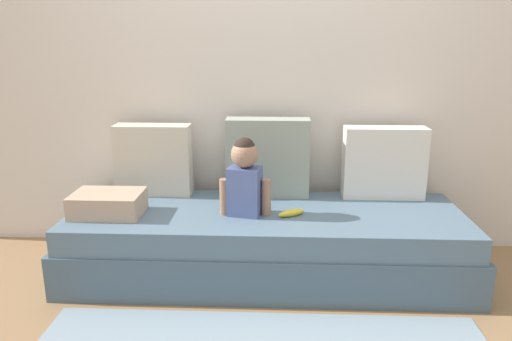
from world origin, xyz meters
The scene contains 9 objects.
ground_plane centered at (0.00, 0.00, 0.00)m, with size 12.00×12.00×0.00m, color #93704C.
back_wall centered at (0.00, 0.53, 1.10)m, with size 5.61×0.10×2.21m, color silver.
couch centered at (0.00, 0.00, 0.20)m, with size 2.41×0.80×0.41m.
throw_pillow_left centered at (-0.75, 0.30, 0.65)m, with size 0.49×0.16×0.46m, color beige.
throw_pillow_center centered at (0.00, 0.30, 0.67)m, with size 0.53×0.16×0.51m, color #99A393.
throw_pillow_right centered at (0.75, 0.30, 0.64)m, with size 0.52×0.16×0.46m, color silver.
toddler centered at (-0.12, -0.07, 0.65)m, with size 0.30×0.17×0.46m.
banana centered at (0.15, -0.08, 0.43)m, with size 0.17×0.04×0.04m, color yellow.
folded_blanket centered at (-0.93, -0.10, 0.48)m, with size 0.40×0.28×0.13m, color tan.
Camera 1 is at (0.06, -2.69, 1.41)m, focal length 33.46 mm.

